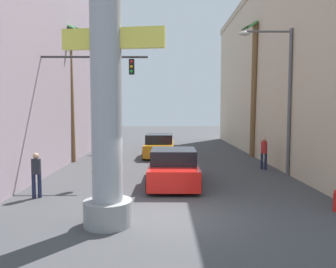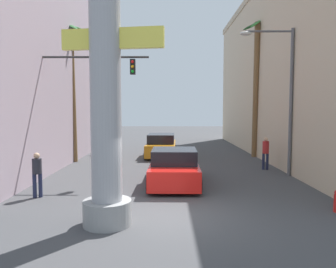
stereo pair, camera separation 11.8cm
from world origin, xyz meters
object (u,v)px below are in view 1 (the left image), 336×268
Objects in this scene: street_lamp at (281,87)px; car_lead at (173,168)px; pedestrian_far_left at (101,140)px; traffic_light_mast at (74,91)px; car_far at (160,146)px; palm_tree_mid_right at (255,79)px; neon_sign_pole at (106,63)px; pedestrian_curb_left at (36,172)px; pedestrian_mid_right at (264,151)px; palm_tree_mid_left at (70,74)px.

car_lead is (-5.29, -1.81, -3.62)m from street_lamp.
street_lamp is 4.02× the size of pedestrian_far_left.
car_far is at bearing 61.10° from traffic_light_mast.
palm_tree_mid_right is at bearing 33.16° from traffic_light_mast.
neon_sign_pole reaches higher than pedestrian_far_left.
car_lead is 1.07× the size of car_far.
neon_sign_pole is at bearing -136.49° from street_lamp.
pedestrian_curb_left is 0.95× the size of pedestrian_mid_right.
street_lamp is 4.05× the size of pedestrian_mid_right.
neon_sign_pole reaches higher than palm_tree_mid_right.
pedestrian_far_left is 11.72m from pedestrian_mid_right.
car_lead is 9.90m from palm_tree_mid_left.
car_lead is 0.58× the size of palm_tree_mid_left.
traffic_light_mast is 0.69× the size of palm_tree_mid_left.
palm_tree_mid_left is at bearing 159.25° from street_lamp.
pedestrian_curb_left is (-10.38, -4.03, -3.35)m from street_lamp.
traffic_light_mast is 1.19× the size of car_lead.
car_far is 2.73× the size of pedestrian_curb_left.
street_lamp is 9.91m from traffic_light_mast.
pedestrian_mid_right is (5.73, -4.92, 0.29)m from car_far.
palm_tree_mid_left is at bearing -109.02° from pedestrian_far_left.
palm_tree_mid_left reaches higher than traffic_light_mast.
pedestrian_mid_right is at bearing -40.63° from car_far.
pedestrian_curb_left is 11.55m from pedestrian_mid_right.
car_far is 4.44m from pedestrian_far_left.
pedestrian_far_left reaches higher than pedestrian_mid_right.
neon_sign_pole is at bearing -95.30° from car_far.
car_lead is 10.76m from pedestrian_far_left.
car_lead is 0.53× the size of palm_tree_mid_right.
neon_sign_pole is 6.93m from traffic_light_mast.
palm_tree_mid_left is 12.01m from palm_tree_mid_right.
pedestrian_curb_left is (1.07, -8.36, -4.44)m from palm_tree_mid_left.
palm_tree_mid_left is at bearing 97.31° from pedestrian_curb_left.
traffic_light_mast is 1.27× the size of car_far.
pedestrian_far_left reaches higher than car_far.
pedestrian_far_left reaches higher than car_lead.
palm_tree_mid_left is at bearing 135.07° from car_lead.
neon_sign_pole reaches higher than pedestrian_mid_right.
palm_tree_mid_left reaches higher than street_lamp.
traffic_light_mast is at bearing 82.21° from pedestrian_curb_left.
pedestrian_far_left is (-10.29, 7.71, -3.28)m from street_lamp.
car_lead is 8.36m from car_far.
traffic_light_mast is 12.37m from palm_tree_mid_right.
palm_tree_mid_left reaches higher than car_far.
pedestrian_mid_right is (10.00, -6.11, -0.01)m from pedestrian_far_left.
neon_sign_pole is 15.31m from pedestrian_far_left.
car_lead is at bearing -84.98° from car_far.
neon_sign_pole reaches higher than traffic_light_mast.
traffic_light_mast is 5.25m from palm_tree_mid_left.
street_lamp is at bearing -79.88° from pedestrian_mid_right.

